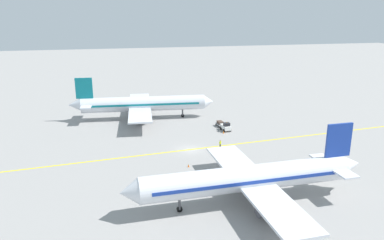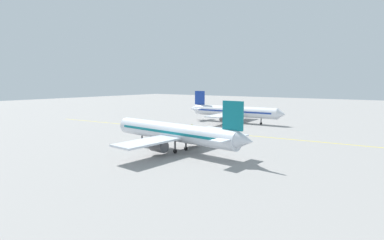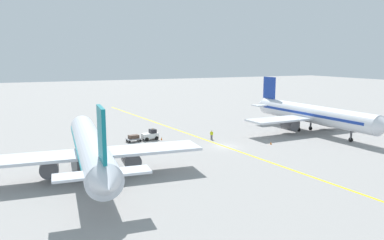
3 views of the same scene
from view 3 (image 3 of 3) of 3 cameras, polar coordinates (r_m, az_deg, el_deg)
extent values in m
plane|color=gray|center=(64.27, 4.95, -4.03)|extent=(400.00, 400.00, 0.00)
cube|color=yellow|center=(64.27, 4.95, -4.02)|extent=(12.16, 119.46, 0.01)
cylinder|color=silver|center=(78.96, 17.90, 0.88)|extent=(4.67, 30.11, 3.60)
cone|color=silver|center=(91.27, 10.64, 2.46)|extent=(3.17, 3.11, 3.06)
cube|color=#193899|center=(78.94, 17.91, 0.98)|extent=(4.61, 27.11, 0.50)
cube|color=silver|center=(79.77, 17.37, 0.46)|extent=(28.17, 6.20, 0.36)
cylinder|color=#4C4C51|center=(83.49, 19.80, -0.15)|extent=(2.31, 3.28, 2.20)
cylinder|color=#4C4C51|center=(76.60, 14.64, -0.72)|extent=(2.31, 3.28, 2.20)
cube|color=#193899|center=(88.92, 11.70, 4.84)|extent=(0.50, 4.01, 5.00)
cube|color=silver|center=(88.91, 11.82, 2.31)|extent=(9.08, 2.72, 0.24)
cylinder|color=#4C4C51|center=(72.95, 23.09, -2.01)|extent=(0.36, 0.36, 2.00)
cylinder|color=black|center=(73.14, 23.04, -2.78)|extent=(0.31, 0.81, 0.80)
cylinder|color=#4C4C51|center=(81.85, 17.64, -0.52)|extent=(0.36, 0.36, 2.00)
cylinder|color=black|center=(82.02, 17.60, -1.21)|extent=(0.31, 0.81, 0.80)
cylinder|color=#4C4C51|center=(79.66, 15.99, -0.71)|extent=(0.36, 0.36, 2.00)
cylinder|color=black|center=(79.84, 15.96, -1.42)|extent=(0.31, 0.81, 0.80)
cylinder|color=silver|center=(49.51, -15.26, -3.89)|extent=(6.08, 30.20, 3.60)
cone|color=silver|center=(65.36, -16.47, -0.76)|extent=(3.61, 2.68, 3.42)
cone|color=silver|center=(33.60, -12.86, -9.60)|extent=(3.30, 3.24, 3.06)
cube|color=#0F727F|center=(49.47, -15.27, -3.72)|extent=(5.87, 27.21, 0.50)
cube|color=silver|center=(48.71, -15.12, -4.97)|extent=(28.34, 7.51, 0.36)
cylinder|color=#4C4C51|center=(48.91, -20.94, -6.73)|extent=(2.46, 3.37, 2.20)
cylinder|color=#4C4C51|center=(49.65, -9.28, -5.98)|extent=(2.46, 3.37, 2.20)
cube|color=#0F727F|center=(34.97, -13.61, -2.08)|extent=(0.69, 4.02, 5.00)
cube|color=silver|center=(36.41, -13.46, -7.96)|extent=(9.17, 3.14, 0.24)
cylinder|color=#4C4C51|center=(59.38, -15.95, -4.10)|extent=(0.36, 0.36, 2.00)
cylinder|color=black|center=(59.61, -15.90, -5.03)|extent=(0.35, 0.82, 0.80)
cylinder|color=#4C4C51|center=(48.09, -16.84, -7.31)|extent=(0.36, 0.36, 2.00)
cylinder|color=black|center=(48.38, -16.79, -8.45)|extent=(0.35, 0.82, 0.80)
cylinder|color=#4C4C51|center=(48.33, -13.03, -7.06)|extent=(0.36, 0.36, 2.00)
cylinder|color=black|center=(48.62, -12.99, -8.19)|extent=(0.35, 0.82, 0.80)
cube|color=white|center=(69.34, -6.42, -2.38)|extent=(3.13, 1.77, 0.90)
cube|color=black|center=(69.40, -6.01, -1.69)|extent=(1.21, 1.37, 0.70)
sphere|color=orange|center=(69.31, -6.02, -1.34)|extent=(0.16, 0.16, 0.16)
cylinder|color=black|center=(70.49, -5.93, -2.55)|extent=(0.72, 0.31, 0.70)
cylinder|color=black|center=(69.15, -5.42, -2.78)|extent=(0.72, 0.31, 0.70)
cylinder|color=black|center=(69.73, -7.39, -2.71)|extent=(0.72, 0.31, 0.70)
cylinder|color=black|center=(68.38, -6.91, -2.94)|extent=(0.72, 0.31, 0.70)
cube|color=gray|center=(68.21, -8.88, -2.85)|extent=(2.72, 1.64, 0.20)
cube|color=#4C382D|center=(68.12, -8.89, -2.53)|extent=(1.92, 1.28, 0.60)
cylinder|color=black|center=(69.22, -8.26, -2.93)|extent=(0.45, 0.18, 0.44)
cylinder|color=black|center=(68.07, -7.86, -3.13)|extent=(0.45, 0.18, 0.44)
cylinder|color=black|center=(68.50, -9.87, -3.10)|extent=(0.45, 0.18, 0.44)
cylinder|color=black|center=(67.34, -9.50, -3.31)|extent=(0.45, 0.18, 0.44)
cylinder|color=#23232D|center=(69.39, 3.08, -2.64)|extent=(0.16, 0.16, 0.85)
cylinder|color=#23232D|center=(69.45, 2.92, -2.63)|extent=(0.16, 0.16, 0.85)
cube|color=#CCD819|center=(69.27, 3.00, -2.05)|extent=(0.41, 0.41, 0.60)
cylinder|color=#CCD819|center=(69.20, 3.19, -2.06)|extent=(0.10, 0.10, 0.55)
cylinder|color=#CCD819|center=(69.35, 2.82, -2.03)|extent=(0.10, 0.10, 0.55)
sphere|color=#9E7051|center=(69.19, 3.01, -1.71)|extent=(0.22, 0.22, 0.22)
cone|color=orange|center=(66.79, 11.94, -3.44)|extent=(0.32, 0.32, 0.55)
cone|color=orange|center=(69.09, -4.67, -2.84)|extent=(0.32, 0.32, 0.55)
camera|label=1|loc=(105.78, 44.29, 12.96)|focal=35.00mm
camera|label=2|loc=(40.04, -99.48, -3.33)|focal=28.00mm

